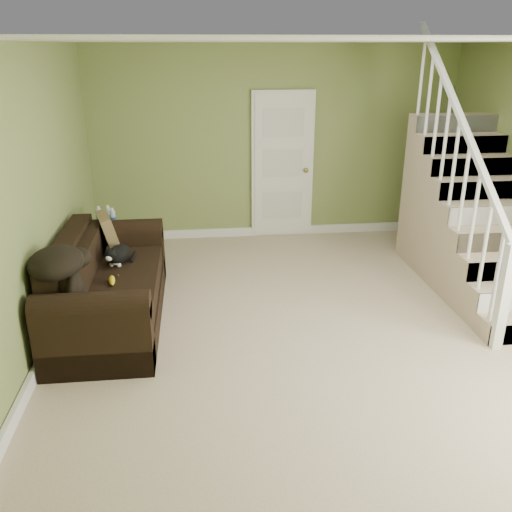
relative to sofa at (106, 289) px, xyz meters
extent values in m
cube|color=tan|center=(2.02, -0.32, -0.33)|extent=(5.00, 5.50, 0.01)
cube|color=white|center=(2.02, -0.32, 2.27)|extent=(5.00, 5.50, 0.01)
cube|color=olive|center=(2.02, 2.43, 0.97)|extent=(5.00, 0.04, 2.60)
cube|color=olive|center=(2.02, -3.07, 0.97)|extent=(5.00, 0.04, 2.60)
cube|color=olive|center=(-0.48, -0.32, 0.97)|extent=(0.04, 5.50, 2.60)
cube|color=white|center=(2.02, 2.40, -0.27)|extent=(5.00, 0.04, 0.12)
cube|color=white|center=(-0.45, -0.32, -0.27)|extent=(0.04, 5.50, 0.12)
cube|color=white|center=(2.12, 2.39, 0.68)|extent=(0.86, 0.05, 2.02)
cube|color=white|center=(2.12, 2.37, 0.67)|extent=(0.78, 0.04, 1.96)
sphere|color=olive|center=(2.44, 2.33, 0.62)|extent=(0.07, 0.07, 0.07)
cylinder|color=white|center=(3.57, -0.79, 0.32)|extent=(0.04, 0.04, 0.90)
cylinder|color=white|center=(3.57, -0.52, 0.52)|extent=(0.04, 0.04, 0.90)
cube|color=tan|center=(4.02, -0.25, -0.03)|extent=(1.00, 0.27, 0.60)
cylinder|color=white|center=(3.57, -0.25, 0.72)|extent=(0.04, 0.04, 0.90)
cube|color=tan|center=(4.02, 0.02, 0.07)|extent=(1.00, 0.27, 0.80)
cylinder|color=white|center=(3.57, 0.02, 0.92)|extent=(0.04, 0.04, 0.90)
cube|color=tan|center=(4.02, 0.29, 0.17)|extent=(1.00, 0.27, 1.00)
cylinder|color=white|center=(3.57, 0.29, 1.12)|extent=(0.04, 0.04, 0.90)
cube|color=tan|center=(4.02, 0.56, 0.27)|extent=(1.00, 0.27, 1.20)
cylinder|color=white|center=(3.57, 0.56, 1.32)|extent=(0.04, 0.04, 0.90)
cube|color=tan|center=(4.02, 0.83, 0.37)|extent=(1.00, 0.27, 1.40)
cylinder|color=white|center=(3.57, 0.83, 1.52)|extent=(0.04, 0.04, 0.90)
cube|color=tan|center=(4.02, 1.10, 0.47)|extent=(1.00, 0.27, 1.60)
cylinder|color=white|center=(3.57, 1.10, 1.72)|extent=(0.04, 0.04, 0.90)
cube|color=tan|center=(4.02, 1.37, 0.57)|extent=(1.00, 0.27, 1.80)
cylinder|color=white|center=(3.57, 1.37, 1.92)|extent=(0.04, 0.04, 0.90)
cube|color=white|center=(3.57, -0.94, 0.17)|extent=(0.09, 0.09, 1.00)
cube|color=white|center=(3.57, 0.29, 1.57)|extent=(0.06, 2.46, 1.84)
cube|color=black|center=(0.05, 0.00, -0.20)|extent=(0.94, 2.18, 0.25)
cube|color=black|center=(0.15, 0.00, 0.03)|extent=(0.71, 1.64, 0.22)
cube|color=black|center=(0.05, -0.97, -0.02)|extent=(0.94, 0.25, 0.61)
cube|color=black|center=(0.05, 0.97, -0.02)|extent=(0.94, 0.25, 0.61)
cylinder|color=black|center=(0.05, -0.97, 0.29)|extent=(0.94, 0.25, 0.25)
cylinder|color=black|center=(0.05, 0.97, 0.29)|extent=(0.94, 0.25, 0.25)
cube|color=black|center=(-0.32, 0.00, 0.22)|extent=(0.20, 1.68, 0.62)
cube|color=black|center=(-0.17, 0.00, 0.30)|extent=(0.14, 1.62, 0.35)
cube|color=black|center=(-0.13, 1.26, -0.04)|extent=(0.58, 0.58, 0.57)
cylinder|color=silver|center=(-0.21, 1.20, 0.34)|extent=(0.06, 0.06, 0.20)
cylinder|color=#29599F|center=(-0.21, 1.20, 0.34)|extent=(0.07, 0.07, 0.05)
cylinder|color=white|center=(-0.21, 1.20, 0.46)|extent=(0.03, 0.03, 0.03)
cylinder|color=silver|center=(-0.07, 1.24, 0.34)|extent=(0.06, 0.06, 0.20)
cylinder|color=#29599F|center=(-0.07, 1.24, 0.34)|extent=(0.07, 0.07, 0.05)
cylinder|color=white|center=(-0.07, 1.24, 0.46)|extent=(0.03, 0.03, 0.03)
cylinder|color=silver|center=(-0.13, 1.36, 0.34)|extent=(0.06, 0.06, 0.20)
cylinder|color=#29599F|center=(-0.13, 1.36, 0.34)|extent=(0.07, 0.07, 0.05)
cylinder|color=white|center=(-0.13, 1.36, 0.46)|extent=(0.03, 0.03, 0.03)
cylinder|color=silver|center=(-0.24, 1.34, 0.34)|extent=(0.06, 0.06, 0.20)
cylinder|color=#29599F|center=(-0.24, 1.34, 0.34)|extent=(0.07, 0.07, 0.05)
cylinder|color=white|center=(-0.24, 1.34, 0.46)|extent=(0.03, 0.03, 0.03)
ellipsoid|color=black|center=(0.10, 0.36, 0.23)|extent=(0.29, 0.39, 0.19)
ellipsoid|color=white|center=(0.10, 0.27, 0.20)|extent=(0.15, 0.17, 0.10)
sphere|color=black|center=(0.10, 0.17, 0.30)|extent=(0.16, 0.16, 0.13)
ellipsoid|color=white|center=(0.10, 0.12, 0.27)|extent=(0.08, 0.07, 0.06)
cone|color=black|center=(0.07, 0.19, 0.36)|extent=(0.06, 0.06, 0.06)
cone|color=black|center=(0.14, 0.19, 0.36)|extent=(0.06, 0.06, 0.06)
cylinder|color=black|center=(0.20, 0.49, 0.16)|extent=(0.05, 0.27, 0.04)
ellipsoid|color=yellow|center=(0.09, -0.17, 0.17)|extent=(0.09, 0.21, 0.06)
cube|color=#503A20|center=(-0.03, 0.74, 0.33)|extent=(0.33, 0.49, 0.46)
ellipsoid|color=black|center=(-0.26, -0.66, 0.56)|extent=(0.58, 0.67, 0.24)
camera|label=1|loc=(0.93, -4.97, 2.24)|focal=38.00mm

